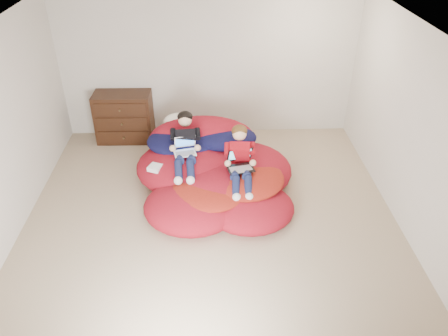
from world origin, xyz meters
TOP-DOWN VIEW (x-y plane):
  - room_shell at (0.00, 0.00)m, footprint 5.10×5.10m
  - dresser at (-1.47, 2.24)m, footprint 0.97×0.55m
  - beanbag_pile at (0.05, 0.74)m, footprint 2.35×2.38m
  - cream_pillow at (-0.50, 1.66)m, footprint 0.46×0.29m
  - older_boy at (-0.36, 0.91)m, footprint 0.33×1.09m
  - younger_boy at (0.42, 0.54)m, footprint 0.31×0.99m
  - laptop_white at (-0.36, 0.83)m, footprint 0.35×0.36m
  - laptop_black at (0.42, 0.50)m, footprint 0.40×0.43m
  - power_adapter at (-0.79, 0.63)m, footprint 0.23×0.23m

SIDE VIEW (x-z plane):
  - room_shell at x=0.00m, z-range -1.17..1.60m
  - beanbag_pile at x=0.05m, z-range -0.18..0.68m
  - power_adapter at x=-0.79m, z-range 0.39..0.45m
  - dresser at x=-1.47m, z-range 0.00..0.87m
  - laptop_black at x=0.42m, z-range 0.44..0.69m
  - laptop_white at x=-0.36m, z-range 0.51..0.73m
  - cream_pillow at x=-0.50m, z-range 0.47..0.77m
  - younger_boy at x=0.42m, z-range 0.28..0.97m
  - older_boy at x=-0.36m, z-range 0.34..0.99m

